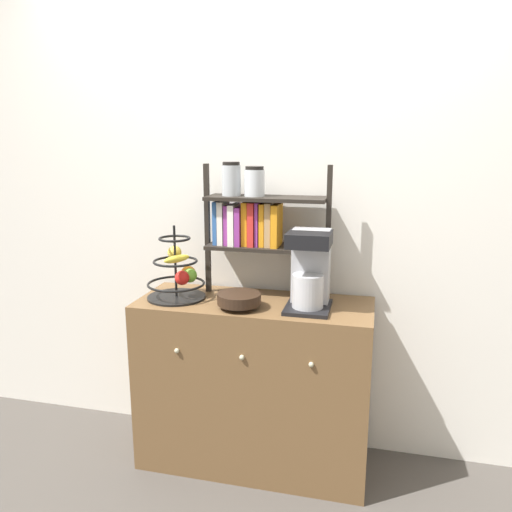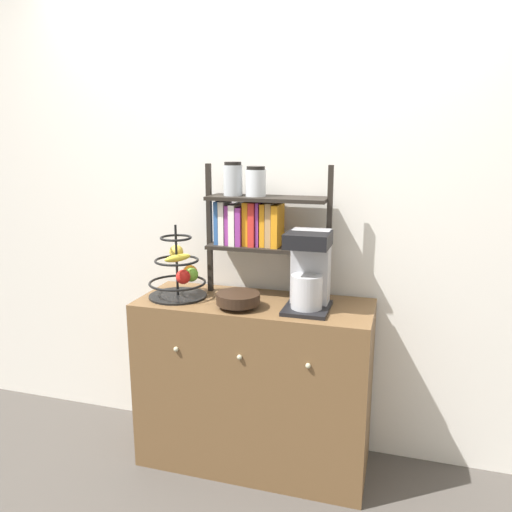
# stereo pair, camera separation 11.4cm
# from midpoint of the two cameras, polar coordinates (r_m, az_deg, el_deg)

# --- Properties ---
(ground_plane) EXTENTS (12.00, 12.00, 0.00)m
(ground_plane) POSITION_cam_midpoint_polar(r_m,az_deg,el_deg) (2.66, -2.84, -24.87)
(ground_plane) COLOR #47423D
(wall_back) EXTENTS (7.00, 0.05, 2.60)m
(wall_back) POSITION_cam_midpoint_polar(r_m,az_deg,el_deg) (2.61, -0.04, 5.60)
(wall_back) COLOR silver
(wall_back) RESTS_ON ground_plane
(sideboard) EXTENTS (1.15, 0.47, 0.87)m
(sideboard) POSITION_cam_midpoint_polar(r_m,az_deg,el_deg) (2.61, -1.50, -14.36)
(sideboard) COLOR brown
(sideboard) RESTS_ON ground_plane
(coffee_maker) EXTENTS (0.21, 0.25, 0.37)m
(coffee_maker) POSITION_cam_midpoint_polar(r_m,az_deg,el_deg) (2.32, 4.76, -1.56)
(coffee_maker) COLOR black
(coffee_maker) RESTS_ON sideboard
(fruit_stand) EXTENTS (0.29, 0.29, 0.37)m
(fruit_stand) POSITION_cam_midpoint_polar(r_m,az_deg,el_deg) (2.52, -10.11, -2.10)
(fruit_stand) COLOR black
(fruit_stand) RESTS_ON sideboard
(wooden_bowl) EXTENTS (0.21, 0.21, 0.07)m
(wooden_bowl) POSITION_cam_midpoint_polar(r_m,az_deg,el_deg) (2.35, -3.34, -4.99)
(wooden_bowl) COLOR black
(wooden_bowl) RESTS_ON sideboard
(shelf_hutch) EXTENTS (0.64, 0.20, 0.67)m
(shelf_hutch) POSITION_cam_midpoint_polar(r_m,az_deg,el_deg) (2.48, -1.72, 4.53)
(shelf_hutch) COLOR black
(shelf_hutch) RESTS_ON sideboard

